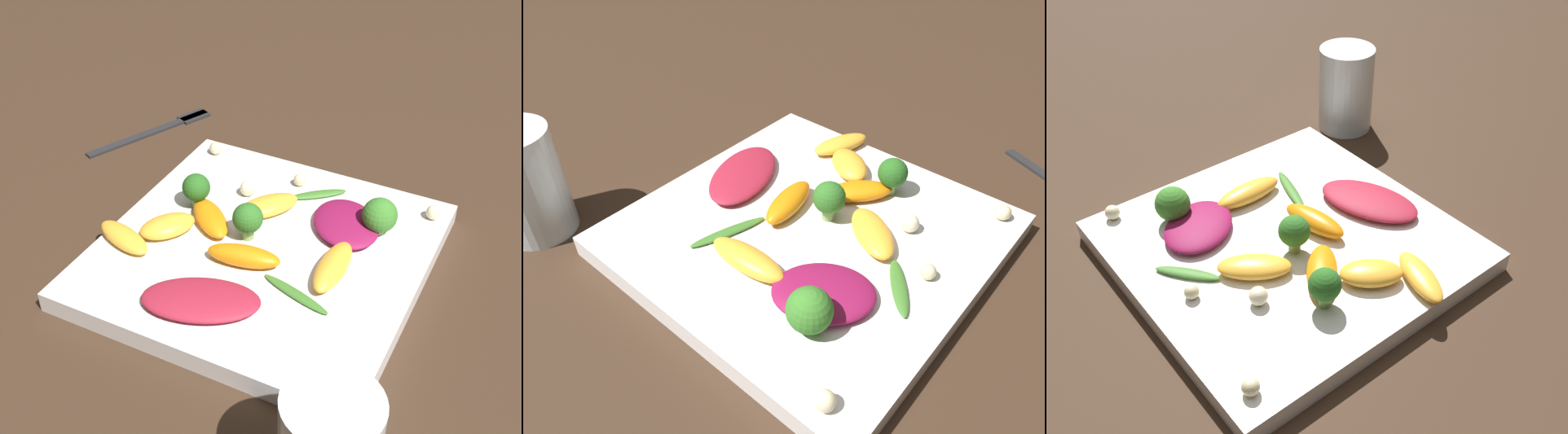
% 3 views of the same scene
% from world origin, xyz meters
% --- Properties ---
extents(ground_plane, '(2.40, 2.40, 0.00)m').
position_xyz_m(ground_plane, '(0.00, 0.00, 0.00)').
color(ground_plane, '#382619').
extents(plate, '(0.30, 0.30, 0.02)m').
position_xyz_m(plate, '(0.00, 0.00, 0.01)').
color(plate, white).
rests_on(plate, ground_plane).
extents(fork, '(0.17, 0.09, 0.01)m').
position_xyz_m(fork, '(-0.18, -0.23, 0.00)').
color(fork, '#262628').
rests_on(fork, ground_plane).
extents(radicchio_leaf_0, '(0.09, 0.12, 0.01)m').
position_xyz_m(radicchio_leaf_0, '(0.10, -0.01, 0.03)').
color(radicchio_leaf_0, maroon).
rests_on(radicchio_leaf_0, plate).
extents(radicchio_leaf_1, '(0.10, 0.10, 0.01)m').
position_xyz_m(radicchio_leaf_1, '(-0.06, 0.06, 0.03)').
color(radicchio_leaf_1, maroon).
rests_on(radicchio_leaf_1, plate).
extents(orange_segment_0, '(0.07, 0.06, 0.02)m').
position_xyz_m(orange_segment_0, '(0.02, -0.09, 0.03)').
color(orange_segment_0, '#FCAD33').
rests_on(orange_segment_0, plate).
extents(orange_segment_1, '(0.05, 0.07, 0.01)m').
position_xyz_m(orange_segment_1, '(0.06, -0.12, 0.03)').
color(orange_segment_1, '#FCAD33').
rests_on(orange_segment_1, plate).
extents(orange_segment_2, '(0.04, 0.07, 0.02)m').
position_xyz_m(orange_segment_2, '(0.03, -0.01, 0.03)').
color(orange_segment_2, orange).
rests_on(orange_segment_2, plate).
extents(orange_segment_3, '(0.07, 0.07, 0.02)m').
position_xyz_m(orange_segment_3, '(-0.01, -0.06, 0.03)').
color(orange_segment_3, orange).
rests_on(orange_segment_3, plate).
extents(orange_segment_4, '(0.07, 0.07, 0.02)m').
position_xyz_m(orange_segment_4, '(-0.05, -0.02, 0.03)').
color(orange_segment_4, '#FCAD33').
rests_on(orange_segment_4, plate).
extents(orange_segment_5, '(0.08, 0.03, 0.02)m').
position_xyz_m(orange_segment_5, '(0.01, 0.07, 0.03)').
color(orange_segment_5, '#FCAD33').
rests_on(orange_segment_5, plate).
extents(broccoli_floret_0, '(0.04, 0.04, 0.04)m').
position_xyz_m(broccoli_floret_0, '(-0.07, 0.09, 0.04)').
color(broccoli_floret_0, '#7A9E51').
rests_on(broccoli_floret_0, plate).
extents(broccoli_floret_1, '(0.03, 0.03, 0.04)m').
position_xyz_m(broccoli_floret_1, '(-0.01, -0.02, 0.04)').
color(broccoli_floret_1, '#7A9E51').
rests_on(broccoli_floret_1, plate).
extents(broccoli_floret_2, '(0.03, 0.03, 0.04)m').
position_xyz_m(broccoli_floret_2, '(-0.03, -0.09, 0.04)').
color(broccoli_floret_2, '#7A9E51').
rests_on(broccoli_floret_2, plate).
extents(arugula_sprig_0, '(0.05, 0.06, 0.01)m').
position_xyz_m(arugula_sprig_0, '(-0.10, 0.01, 0.02)').
color(arugula_sprig_0, '#3D7528').
rests_on(arugula_sprig_0, plate).
extents(arugula_sprig_1, '(0.03, 0.08, 0.00)m').
position_xyz_m(arugula_sprig_1, '(0.05, 0.06, 0.02)').
color(arugula_sprig_1, '#3D7528').
rests_on(arugula_sprig_1, plate).
extents(macadamia_nut_0, '(0.02, 0.02, 0.02)m').
position_xyz_m(macadamia_nut_0, '(-0.07, -0.05, 0.03)').
color(macadamia_nut_0, beige).
rests_on(macadamia_nut_0, plate).
extents(macadamia_nut_1, '(0.01, 0.01, 0.01)m').
position_xyz_m(macadamia_nut_1, '(-0.13, -0.13, 0.03)').
color(macadamia_nut_1, beige).
rests_on(macadamia_nut_1, plate).
extents(macadamia_nut_2, '(0.02, 0.02, 0.02)m').
position_xyz_m(macadamia_nut_2, '(-0.12, 0.13, 0.03)').
color(macadamia_nut_2, beige).
rests_on(macadamia_nut_2, plate).
extents(macadamia_nut_3, '(0.01, 0.01, 0.01)m').
position_xyz_m(macadamia_nut_3, '(-0.11, -0.01, 0.03)').
color(macadamia_nut_3, beige).
rests_on(macadamia_nut_3, plate).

